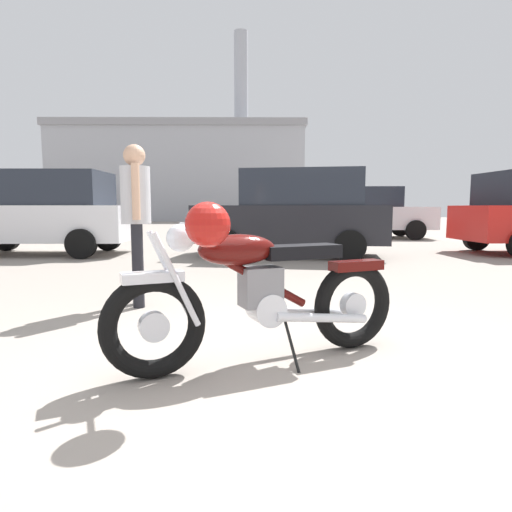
{
  "coord_description": "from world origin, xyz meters",
  "views": [
    {
      "loc": [
        -0.14,
        -2.55,
        1.03
      ],
      "look_at": [
        -0.11,
        0.89,
        0.64
      ],
      "focal_mm": 30.42,
      "sensor_mm": 36.0,
      "label": 1
    }
  ],
  "objects_px": {
    "bystander": "(136,208)",
    "red_hatchback_near": "(43,212)",
    "white_estate_far": "(367,213)",
    "vintage_motorcycle": "(257,290)",
    "dark_sedan_left": "(294,212)"
  },
  "relations": [
    {
      "from": "white_estate_far",
      "to": "dark_sedan_left",
      "type": "bearing_deg",
      "value": 64.87
    },
    {
      "from": "vintage_motorcycle",
      "to": "white_estate_far",
      "type": "relative_size",
      "value": 0.46
    },
    {
      "from": "dark_sedan_left",
      "to": "red_hatchback_near",
      "type": "relative_size",
      "value": 1.06
    },
    {
      "from": "vintage_motorcycle",
      "to": "red_hatchback_near",
      "type": "xyz_separation_m",
      "value": [
        -4.56,
        6.66,
        0.43
      ]
    },
    {
      "from": "vintage_motorcycle",
      "to": "white_estate_far",
      "type": "bearing_deg",
      "value": -130.84
    },
    {
      "from": "vintage_motorcycle",
      "to": "dark_sedan_left",
      "type": "xyz_separation_m",
      "value": [
        0.85,
        6.32,
        0.43
      ]
    },
    {
      "from": "vintage_motorcycle",
      "to": "bystander",
      "type": "xyz_separation_m",
      "value": [
        -1.23,
        1.7,
        0.53
      ]
    },
    {
      "from": "white_estate_far",
      "to": "red_hatchback_near",
      "type": "bearing_deg",
      "value": 34.47
    },
    {
      "from": "white_estate_far",
      "to": "dark_sedan_left",
      "type": "relative_size",
      "value": 1.04
    },
    {
      "from": "dark_sedan_left",
      "to": "red_hatchback_near",
      "type": "distance_m",
      "value": 5.42
    },
    {
      "from": "bystander",
      "to": "red_hatchback_near",
      "type": "relative_size",
      "value": 0.43
    },
    {
      "from": "vintage_motorcycle",
      "to": "bystander",
      "type": "height_order",
      "value": "bystander"
    },
    {
      "from": "dark_sedan_left",
      "to": "vintage_motorcycle",
      "type": "bearing_deg",
      "value": 92.17
    },
    {
      "from": "vintage_motorcycle",
      "to": "bystander",
      "type": "bearing_deg",
      "value": -77.17
    },
    {
      "from": "vintage_motorcycle",
      "to": "red_hatchback_near",
      "type": "height_order",
      "value": "red_hatchback_near"
    }
  ]
}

